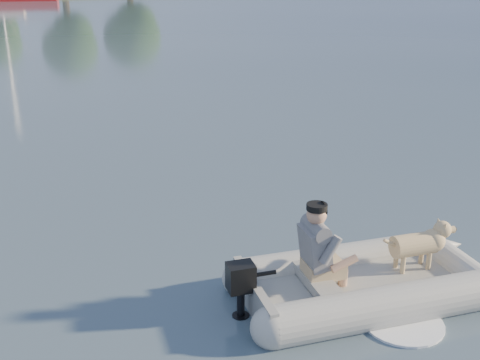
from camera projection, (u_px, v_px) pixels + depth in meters
water at (327, 299)px, 6.51m from camera, size 160.00×160.00×0.00m
dinghy at (370, 252)px, 6.42m from camera, size 5.09×4.46×1.22m
man at (317, 244)px, 6.24m from camera, size 0.77×0.71×0.94m
dog at (414, 248)px, 6.64m from camera, size 0.86×0.52×0.54m
outboard_motor at (241, 293)px, 6.11m from camera, size 0.42×0.35×0.69m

